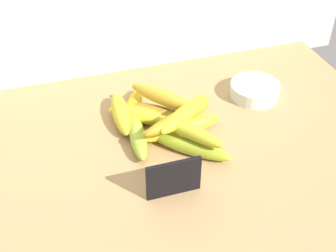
# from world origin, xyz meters

# --- Properties ---
(counter_top) EXTENTS (1.10, 0.76, 0.03)m
(counter_top) POSITION_xyz_m (0.00, 0.00, 0.01)
(counter_top) COLOR #A98253
(counter_top) RESTS_ON ground
(chalkboard_sign) EXTENTS (0.11, 0.02, 0.08)m
(chalkboard_sign) POSITION_xyz_m (-0.03, -0.10, 0.07)
(chalkboard_sign) COLOR black
(chalkboard_sign) RESTS_ON counter_top
(fruit_bowl) EXTENTS (0.13, 0.13, 0.04)m
(fruit_bowl) POSITION_xyz_m (0.28, 0.16, 0.05)
(fruit_bowl) COLOR silver
(fruit_bowl) RESTS_ON counter_top
(banana_0) EXTENTS (0.21, 0.06, 0.04)m
(banana_0) POSITION_xyz_m (0.04, 0.07, 0.05)
(banana_0) COLOR yellow
(banana_0) RESTS_ON counter_top
(banana_1) EXTENTS (0.05, 0.16, 0.04)m
(banana_1) POSITION_xyz_m (-0.06, 0.07, 0.05)
(banana_1) COLOR #99B635
(banana_1) RESTS_ON counter_top
(banana_2) EXTENTS (0.17, 0.16, 0.04)m
(banana_2) POSITION_xyz_m (0.02, 0.13, 0.05)
(banana_2) COLOR olive
(banana_2) RESTS_ON counter_top
(banana_3) EXTENTS (0.11, 0.17, 0.03)m
(banana_3) POSITION_xyz_m (-0.04, 0.18, 0.05)
(banana_3) COLOR yellow
(banana_3) RESTS_ON counter_top
(banana_4) EXTENTS (0.16, 0.15, 0.04)m
(banana_4) POSITION_xyz_m (0.05, 0.00, 0.05)
(banana_4) COLOR #9BB129
(banana_4) RESTS_ON counter_top
(banana_5) EXTENTS (0.15, 0.12, 0.04)m
(banana_5) POSITION_xyz_m (-0.03, 0.14, 0.05)
(banana_5) COLOR gold
(banana_5) RESTS_ON counter_top
(banana_6) EXTENTS (0.05, 0.16, 0.04)m
(banana_6) POSITION_xyz_m (-0.07, 0.16, 0.05)
(banana_6) COLOR gold
(banana_6) RESTS_ON counter_top
(banana_7) EXTENTS (0.15, 0.17, 0.04)m
(banana_7) POSITION_xyz_m (0.03, 0.14, 0.09)
(banana_7) COLOR gold
(banana_7) RESTS_ON banana_2
(banana_8) EXTENTS (0.16, 0.13, 0.04)m
(banana_8) POSITION_xyz_m (0.06, 0.07, 0.09)
(banana_8) COLOR yellow
(banana_8) RESTS_ON banana_0
(banana_9) EXTENTS (0.13, 0.16, 0.03)m
(banana_9) POSITION_xyz_m (0.05, 0.01, 0.08)
(banana_9) COLOR gold
(banana_9) RESTS_ON banana_4
(banana_10) EXTENTS (0.18, 0.10, 0.03)m
(banana_10) POSITION_xyz_m (0.04, 0.06, 0.09)
(banana_10) COLOR #A7821B
(banana_10) RESTS_ON banana_0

